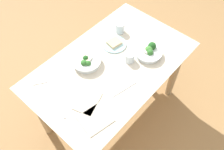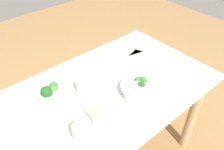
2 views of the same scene
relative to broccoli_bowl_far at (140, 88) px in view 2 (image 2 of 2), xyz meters
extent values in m
cube|color=beige|center=(0.13, -0.15, -0.03)|extent=(1.33, 0.81, 0.01)
cube|color=tan|center=(0.13, -0.15, -0.05)|extent=(1.29, 0.79, 0.02)
cylinder|color=tan|center=(-0.44, -0.46, -0.42)|extent=(0.07, 0.07, 0.72)
cylinder|color=tan|center=(0.70, -0.46, -0.42)|extent=(0.07, 0.07, 0.72)
cylinder|color=tan|center=(-0.44, 0.17, -0.42)|extent=(0.07, 0.07, 0.72)
cylinder|color=white|center=(0.00, 0.00, -0.01)|extent=(0.20, 0.20, 0.04)
cylinder|color=white|center=(0.00, 0.00, 0.02)|extent=(0.23, 0.23, 0.01)
sphere|color=#33702D|center=(-0.04, -0.01, 0.03)|extent=(0.05, 0.05, 0.05)
sphere|color=#33702D|center=(-0.02, -0.04, 0.02)|extent=(0.04, 0.04, 0.04)
sphere|color=#1E511E|center=(0.00, 0.01, 0.03)|extent=(0.05, 0.05, 0.05)
cylinder|color=beige|center=(0.01, 0.01, 0.03)|extent=(0.09, 0.09, 0.01)
cylinder|color=white|center=(0.40, -0.30, -0.01)|extent=(0.20, 0.20, 0.04)
cylinder|color=white|center=(0.40, -0.30, 0.01)|extent=(0.22, 0.22, 0.01)
sphere|color=#33702D|center=(0.39, -0.32, 0.02)|extent=(0.05, 0.05, 0.05)
sphere|color=#1E511E|center=(0.44, -0.30, 0.02)|extent=(0.06, 0.06, 0.06)
sphere|color=#3D7A33|center=(0.40, -0.30, 0.02)|extent=(0.06, 0.06, 0.06)
sphere|color=#1E511E|center=(0.44, -0.30, 0.03)|extent=(0.06, 0.06, 0.06)
cylinder|color=beige|center=(0.39, -0.29, 0.02)|extent=(0.08, 0.08, 0.01)
cylinder|color=#99C6D1|center=(0.30, -0.02, -0.03)|extent=(0.20, 0.20, 0.01)
cube|color=#CCB284|center=(0.30, -0.02, -0.01)|extent=(0.12, 0.11, 0.02)
cylinder|color=silver|center=(0.25, -0.23, 0.01)|extent=(0.08, 0.08, 0.08)
cylinder|color=silver|center=(0.45, 0.04, 0.01)|extent=(0.08, 0.08, 0.09)
cube|color=#B7B7BC|center=(-0.38, -0.17, -0.03)|extent=(0.07, 0.07, 0.00)
cube|color=#B7B7BC|center=(-0.42, -0.21, -0.03)|extent=(0.03, 0.03, 0.00)
cube|color=#B7B7BC|center=(-0.35, 0.12, -0.03)|extent=(0.07, 0.05, 0.00)
cube|color=#B7B7BC|center=(-0.40, 0.16, -0.03)|extent=(0.03, 0.03, 0.00)
cube|color=#B7B7BC|center=(0.41, 0.15, -0.03)|extent=(0.10, 0.19, 0.00)
cube|color=#B7B7BC|center=(0.01, -0.37, -0.03)|extent=(0.22, 0.06, 0.00)
cube|color=#B1A997|center=(-0.30, -0.38, -0.03)|extent=(0.23, 0.22, 0.01)
cube|color=#B1A997|center=(-0.24, -0.24, -0.03)|extent=(0.23, 0.20, 0.01)
camera|label=1|loc=(-0.78, -0.96, 1.47)|focal=39.48mm
camera|label=2|loc=(0.78, 0.65, 0.92)|focal=37.17mm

